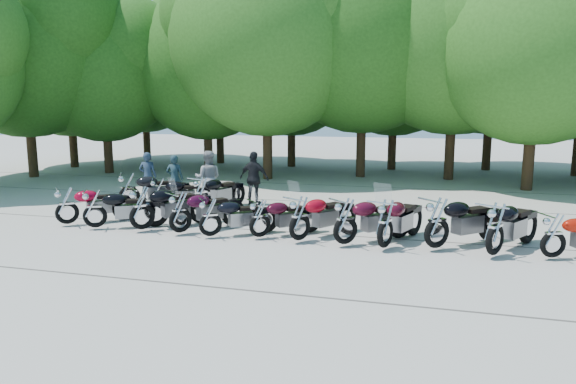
% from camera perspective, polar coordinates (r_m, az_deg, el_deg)
% --- Properties ---
extents(ground, '(90.00, 90.00, 0.00)m').
position_cam_1_polar(ground, '(12.52, -1.77, -6.07)').
color(ground, '#9E988F').
rests_on(ground, ground).
extents(tree_0, '(7.50, 7.50, 9.21)m').
position_cam_1_polar(tree_0, '(31.03, -23.25, 12.62)').
color(tree_0, '#3A2614').
rests_on(tree_0, ground).
extents(tree_1, '(6.97, 6.97, 8.55)m').
position_cam_1_polar(tree_1, '(27.61, -19.81, 12.50)').
color(tree_1, '#3A2614').
rests_on(tree_1, ground).
extents(tree_2, '(7.31, 7.31, 8.97)m').
position_cam_1_polar(tree_2, '(26.71, -9.08, 13.58)').
color(tree_2, '#3A2614').
rests_on(tree_2, ground).
extents(tree_3, '(8.70, 8.70, 10.67)m').
position_cam_1_polar(tree_3, '(24.03, -2.37, 16.58)').
color(tree_3, '#3A2614').
rests_on(tree_3, ground).
extents(tree_4, '(9.13, 9.13, 11.20)m').
position_cam_1_polar(tree_4, '(25.03, 8.39, 16.93)').
color(tree_4, '#3A2614').
rests_on(tree_4, ground).
extents(tree_5, '(9.04, 9.04, 11.10)m').
position_cam_1_polar(tree_5, '(24.99, 18.15, 16.44)').
color(tree_5, '#3A2614').
rests_on(tree_5, ground).
extents(tree_6, '(8.00, 8.00, 9.82)m').
position_cam_1_polar(tree_6, '(22.87, 25.99, 14.73)').
color(tree_6, '#3A2614').
rests_on(tree_6, ground).
extents(tree_9, '(7.59, 7.59, 9.32)m').
position_cam_1_polar(tree_9, '(33.80, -15.75, 12.82)').
color(tree_9, '#3A2614').
rests_on(tree_9, ground).
extents(tree_10, '(7.78, 7.78, 9.55)m').
position_cam_1_polar(tree_10, '(30.93, -7.72, 13.68)').
color(tree_10, '#3A2614').
rests_on(tree_10, ground).
extents(tree_11, '(7.56, 7.56, 9.28)m').
position_cam_1_polar(tree_11, '(28.97, 0.40, 13.74)').
color(tree_11, '#3A2614').
rests_on(tree_11, ground).
extents(tree_12, '(7.88, 7.88, 9.67)m').
position_cam_1_polar(tree_12, '(28.17, 11.80, 14.13)').
color(tree_12, '#3A2614').
rests_on(tree_12, ground).
extents(tree_13, '(8.31, 8.31, 10.20)m').
position_cam_1_polar(tree_13, '(29.32, 21.81, 14.09)').
color(tree_13, '#3A2614').
rests_on(tree_13, ground).
extents(tree_17, '(8.31, 8.31, 10.20)m').
position_cam_1_polar(tree_17, '(27.55, -27.32, 14.06)').
color(tree_17, '#3A2614').
rests_on(tree_17, ground).
extents(motorcycle_0, '(2.06, 2.03, 1.25)m').
position_cam_1_polar(motorcycle_0, '(15.78, -23.38, -1.26)').
color(motorcycle_0, maroon).
rests_on(motorcycle_0, ground).
extents(motorcycle_1, '(2.28, 1.64, 1.26)m').
position_cam_1_polar(motorcycle_1, '(15.02, -20.70, -1.59)').
color(motorcycle_1, black).
rests_on(motorcycle_1, ground).
extents(motorcycle_2, '(2.15, 2.39, 1.40)m').
position_cam_1_polar(motorcycle_2, '(14.36, -15.94, -1.55)').
color(motorcycle_2, black).
rests_on(motorcycle_2, ground).
extents(motorcycle_3, '(1.90, 2.27, 1.30)m').
position_cam_1_polar(motorcycle_3, '(13.78, -11.90, -2.06)').
color(motorcycle_3, '#30061D').
rests_on(motorcycle_3, ground).
extents(motorcycle_4, '(2.06, 1.75, 1.18)m').
position_cam_1_polar(motorcycle_4, '(13.29, -8.64, -2.63)').
color(motorcycle_4, black).
rests_on(motorcycle_4, ground).
extents(motorcycle_5, '(1.95, 1.86, 1.17)m').
position_cam_1_polar(motorcycle_5, '(13.08, -3.14, -2.77)').
color(motorcycle_5, '#320615').
rests_on(motorcycle_5, ground).
extents(motorcycle_6, '(1.89, 2.34, 1.32)m').
position_cam_1_polar(motorcycle_6, '(12.71, 1.31, -2.77)').
color(motorcycle_6, '#9E0516').
rests_on(motorcycle_6, ground).
extents(motorcycle_7, '(2.21, 2.18, 1.34)m').
position_cam_1_polar(motorcycle_7, '(12.42, 6.41, -3.06)').
color(motorcycle_7, '#3F0819').
rests_on(motorcycle_7, ground).
extents(motorcycle_8, '(1.56, 2.53, 1.37)m').
position_cam_1_polar(motorcycle_8, '(12.24, 10.78, -3.29)').
color(motorcycle_8, '#3E0816').
rests_on(motorcycle_8, ground).
extents(motorcycle_9, '(2.39, 2.28, 1.43)m').
position_cam_1_polar(motorcycle_9, '(12.48, 16.25, -3.12)').
color(motorcycle_9, black).
rests_on(motorcycle_9, ground).
extents(motorcycle_10, '(1.97, 2.53, 1.42)m').
position_cam_1_polar(motorcycle_10, '(12.32, 22.06, -3.64)').
color(motorcycle_10, black).
rests_on(motorcycle_10, ground).
extents(motorcycle_11, '(2.18, 1.41, 1.19)m').
position_cam_1_polar(motorcycle_11, '(12.71, 27.44, -4.16)').
color(motorcycle_11, '#9D1205').
rests_on(motorcycle_11, ground).
extents(motorcycle_12, '(2.45, 1.86, 1.36)m').
position_cam_1_polar(motorcycle_12, '(17.68, -17.25, 0.36)').
color(motorcycle_12, black).
rests_on(motorcycle_12, ground).
extents(motorcycle_13, '(2.16, 1.52, 1.19)m').
position_cam_1_polar(motorcycle_13, '(17.28, -14.09, 0.00)').
color(motorcycle_13, black).
rests_on(motorcycle_13, ground).
extents(motorcycle_14, '(1.49, 2.43, 1.32)m').
position_cam_1_polar(motorcycle_14, '(16.38, -9.61, -0.12)').
color(motorcycle_14, black).
rests_on(motorcycle_14, ground).
extents(rider_0, '(0.70, 0.52, 1.74)m').
position_cam_1_polar(rider_0, '(19.16, -15.30, 1.70)').
color(rider_0, '#233349').
rests_on(rider_0, ground).
extents(rider_1, '(1.06, 0.91, 1.87)m').
position_cam_1_polar(rider_1, '(17.74, -8.88, 1.54)').
color(rider_1, '#959497').
rests_on(rider_1, ground).
extents(rider_2, '(1.14, 0.61, 1.85)m').
position_cam_1_polar(rider_2, '(17.58, -3.78, 1.52)').
color(rider_2, black).
rests_on(rider_2, ground).
extents(rider_3, '(0.67, 0.50, 1.69)m').
position_cam_1_polar(rider_3, '(18.50, -12.47, 1.46)').
color(rider_3, '#1E363F').
rests_on(rider_3, ground).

